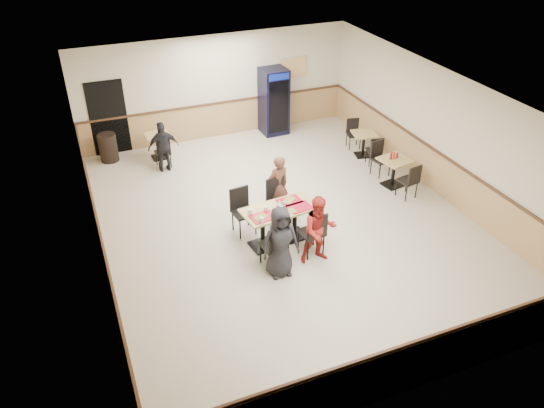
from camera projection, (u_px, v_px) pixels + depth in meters
name	position (u px, v px, depth m)	size (l,w,h in m)	color
ground	(285.00, 221.00, 12.07)	(10.00, 10.00, 0.00)	beige
room_shell	(308.00, 141.00, 14.33)	(10.00, 10.00, 10.00)	silver
main_table	(279.00, 220.00, 11.12)	(1.63, 0.94, 0.83)	black
main_chairs	(277.00, 221.00, 11.11)	(1.56, 1.96, 1.05)	black
diner_woman_left	(280.00, 242.00, 10.11)	(0.74, 0.48, 1.51)	black
diner_woman_right	(319.00, 230.00, 10.47)	(0.72, 0.56, 1.48)	maroon
diner_man_opposite	(278.00, 186.00, 11.91)	(0.55, 0.36, 1.50)	brown
lone_diner	(163.00, 147.00, 13.76)	(0.80, 0.33, 1.37)	black
tabletop_clutter	(280.00, 209.00, 10.91)	(1.36, 0.77, 0.12)	#B30B24
side_table_near	(394.00, 168.00, 13.18)	(0.80, 0.80, 0.74)	black
side_table_near_chair_south	(408.00, 180.00, 12.72)	(0.43, 0.43, 0.94)	black
side_table_near_chair_north	(381.00, 159.00, 13.65)	(0.43, 0.43, 0.94)	black
side_table_far	(364.00, 141.00, 14.61)	(0.75, 0.75, 0.68)	black
side_table_far_chair_south	(374.00, 150.00, 14.19)	(0.40, 0.40, 0.86)	black
side_table_far_chair_north	(354.00, 134.00, 15.04)	(0.40, 0.40, 0.86)	black
condiment_caddy	(394.00, 155.00, 13.03)	(0.23, 0.06, 0.20)	#A00B21
back_table	(158.00, 143.00, 14.49)	(0.67, 0.67, 0.69)	black
back_table_chair_lone	(163.00, 152.00, 14.07)	(0.41, 0.41, 0.88)	black
pepsi_cooler	(274.00, 101.00, 15.67)	(0.76, 0.77, 1.96)	black
trash_bin	(108.00, 148.00, 14.39)	(0.49, 0.49, 0.78)	black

